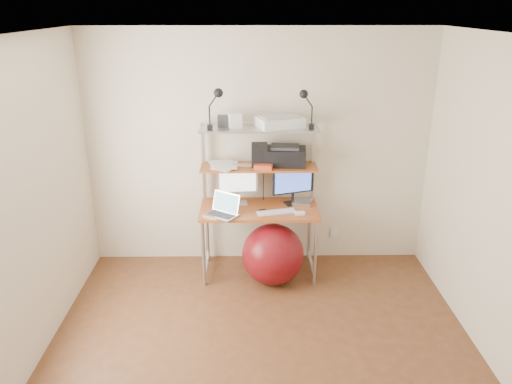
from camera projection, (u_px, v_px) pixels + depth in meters
room at (263, 219)px, 3.57m from camera, size 3.60×3.60×3.60m
computer_desk at (259, 186)px, 5.08m from camera, size 1.20×0.60×1.57m
wall_outlet at (334, 232)px, 5.58m from camera, size 0.08×0.01×0.12m
monitor_silver at (238, 181)px, 5.13m from camera, size 0.42×0.16×0.46m
monitor_black at (293, 183)px, 5.14m from camera, size 0.43×0.19×0.45m
laptop at (224, 210)px, 4.92m from camera, size 0.40×0.38×0.27m
keyboard at (276, 212)px, 4.98m from camera, size 0.41×0.20×0.01m
mouse at (300, 213)px, 4.94m from camera, size 0.10×0.07×0.03m
mac_mini at (302, 202)px, 5.20m from camera, size 0.24×0.24×0.04m
phone at (264, 212)px, 4.99m from camera, size 0.11×0.14×0.01m
printer at (285, 156)px, 5.08m from camera, size 0.45×0.33×0.20m
nas_cube at (259, 155)px, 5.03m from camera, size 0.16×0.16×0.23m
red_box at (263, 167)px, 4.97m from camera, size 0.20×0.15×0.05m
scanner at (280, 122)px, 4.92m from camera, size 0.50×0.41×0.11m
box_white at (235, 121)px, 4.89m from camera, size 0.14×0.13×0.14m
box_grey at (223, 121)px, 4.95m from camera, size 0.11×0.11×0.11m
clip_lamp_left at (217, 100)px, 4.72m from camera, size 0.16×0.09×0.40m
clip_lamp_right at (305, 100)px, 4.77m from camera, size 0.15×0.08×0.38m
exercise_ball at (273, 254)px, 5.06m from camera, size 0.63×0.63×0.63m
paper_stack at (224, 165)px, 5.06m from camera, size 0.36×0.41×0.02m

